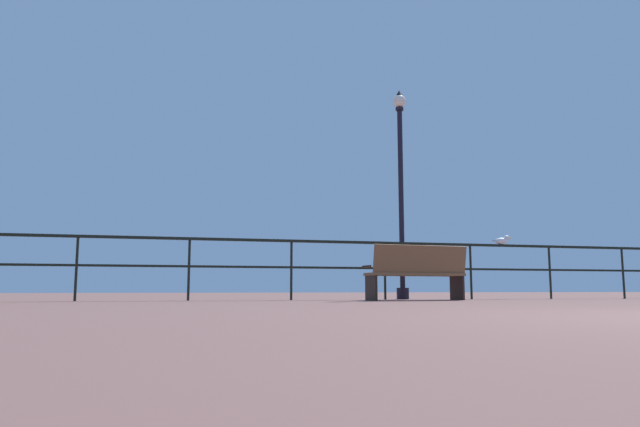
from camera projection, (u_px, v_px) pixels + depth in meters
name	position (u px, v px, depth m)	size (l,w,h in m)	color
pier_railing	(385.00, 257.00, 11.02)	(21.76, 0.05, 1.09)	black
bench_near_left	(418.00, 270.00, 10.28)	(1.83, 0.77, 0.96)	brown
lamppost_center	(401.00, 184.00, 11.56)	(0.26, 0.26, 4.20)	black
seagull_on_rail	(502.00, 240.00, 11.72)	(0.36, 0.24, 0.18)	white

